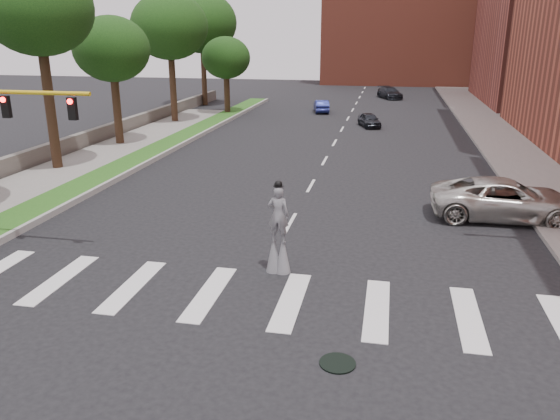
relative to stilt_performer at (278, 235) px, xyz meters
name	(u,v)px	position (x,y,z in m)	size (l,w,h in m)	color
ground_plane	(241,313)	(-0.49, -3.02, -1.33)	(160.00, 160.00, 0.00)	black
grass_median	(154,151)	(-11.99, 16.98, -1.20)	(2.00, 60.00, 0.25)	#215117
median_curb	(169,152)	(-10.94, 16.98, -1.19)	(0.20, 60.00, 0.28)	gray
sidewalk_left	(18,190)	(-14.99, 6.98, -1.24)	(4.00, 60.00, 0.18)	slate
sidewalk_right	(518,151)	(12.01, 21.98, -1.24)	(5.00, 90.00, 0.18)	slate
stone_wall	(94,137)	(-17.49, 18.98, -0.78)	(0.50, 56.00, 1.10)	#5A544D
manhole	(338,363)	(2.51, -5.02, -1.31)	(0.90, 0.90, 0.04)	black
building_backdrop	(410,23)	(5.51, 74.98, 7.67)	(26.00, 14.00, 18.00)	#9B4330
stilt_performer	(278,235)	(0.00, 0.00, 0.00)	(0.84, 0.54, 3.19)	black
suv_crossing	(506,199)	(8.51, 7.33, -0.46)	(2.90, 6.29, 1.75)	beige
car_near	(369,120)	(1.66, 30.60, -0.74)	(1.38, 3.44, 1.17)	black
car_mid	(321,106)	(-3.49, 38.64, -0.71)	(1.32, 3.78, 1.25)	navy
car_far	(390,93)	(3.15, 52.23, -0.64)	(1.93, 4.74, 1.38)	black
tree_2	(37,10)	(-15.59, 11.45, 7.55)	(5.93, 5.93, 11.47)	black
tree_3	(112,50)	(-15.49, 19.04, 5.25)	(5.19, 5.19, 8.84)	black
tree_4	(169,27)	(-15.49, 29.45, 6.82)	(6.56, 6.56, 10.98)	black
tree_5	(202,23)	(-16.92, 41.92, 7.32)	(7.46, 7.46, 11.85)	black
tree_6	(226,58)	(-12.41, 35.52, 4.00)	(4.67, 4.67, 7.37)	black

